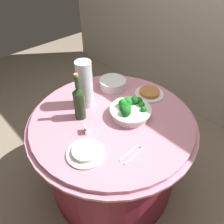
{
  "coord_description": "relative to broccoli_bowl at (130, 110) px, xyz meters",
  "views": [
    {
      "loc": [
        0.83,
        -0.77,
        1.75
      ],
      "look_at": [
        0.0,
        0.0,
        0.79
      ],
      "focal_mm": 35.82,
      "sensor_mm": 36.0,
      "label": 1
    }
  ],
  "objects": [
    {
      "name": "plate_stack",
      "position": [
        -0.33,
        0.15,
        -0.01
      ],
      "size": [
        0.21,
        0.21,
        0.07
      ],
      "color": "white",
      "rests_on": "buffet_table"
    },
    {
      "name": "decorative_fruit_vase",
      "position": [
        -0.3,
        -0.14,
        0.11
      ],
      "size": [
        0.11,
        0.11,
        0.34
      ],
      "color": "silver",
      "rests_on": "buffet_table"
    },
    {
      "name": "food_plate_peanuts",
      "position": [
        -0.06,
        0.28,
        -0.03
      ],
      "size": [
        0.22,
        0.22,
        0.04
      ],
      "color": "white",
      "rests_on": "buffet_table"
    },
    {
      "name": "food_plate_rice",
      "position": [
        0.06,
        -0.43,
        -0.03
      ],
      "size": [
        0.22,
        0.22,
        0.04
      ],
      "color": "white",
      "rests_on": "buffet_table"
    },
    {
      "name": "label_placard_front",
      "position": [
        -0.08,
        -0.32,
        -0.01
      ],
      "size": [
        0.05,
        0.03,
        0.05
      ],
      "color": "white",
      "rests_on": "buffet_table"
    },
    {
      "name": "buffet_table",
      "position": [
        -0.06,
        -0.11,
        -0.41
      ],
      "size": [
        1.16,
        1.16,
        0.74
      ],
      "color": "maroon",
      "rests_on": "ground_plane"
    },
    {
      "name": "serving_tongs",
      "position": [
        0.24,
        -0.23,
        -0.04
      ],
      "size": [
        0.05,
        0.17,
        0.01
      ],
      "color": "silver",
      "rests_on": "buffet_table"
    },
    {
      "name": "wine_bottle",
      "position": [
        -0.21,
        -0.26,
        0.08
      ],
      "size": [
        0.07,
        0.07,
        0.34
      ],
      "color": "#1E3617",
      "rests_on": "buffet_table"
    },
    {
      "name": "ground_plane",
      "position": [
        -0.06,
        -0.11,
        -0.79
      ],
      "size": [
        6.0,
        6.0,
        0.0
      ],
      "primitive_type": "plane",
      "color": "gray"
    },
    {
      "name": "broccoli_bowl",
      "position": [
        0.0,
        0.0,
        0.0
      ],
      "size": [
        0.28,
        0.28,
        0.12
      ],
      "color": "white",
      "rests_on": "buffet_table"
    }
  ]
}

